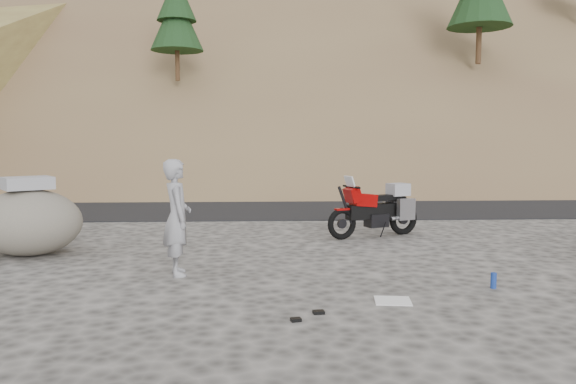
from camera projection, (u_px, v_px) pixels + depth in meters
name	position (u px, v px, depth m)	size (l,w,h in m)	color
ground	(319.00, 276.00, 7.97)	(140.00, 140.00, 0.00)	#3D3C39
road	(289.00, 204.00, 16.93)	(120.00, 7.00, 0.05)	black
hillside	(270.00, 32.00, 47.62)	(120.00, 73.00, 46.72)	brown
motorcycle	(378.00, 210.00, 11.24)	(1.99, 1.08, 1.26)	black
man	(178.00, 275.00, 8.08)	(0.61, 0.40, 1.67)	#97979C
boulder	(29.00, 222.00, 9.40)	(2.14, 2.01, 1.30)	#605A52
gear_white_cloth	(393.00, 301.00, 6.73)	(0.43, 0.38, 0.01)	white
gear_bottle	(494.00, 281.00, 7.32)	(0.08, 0.08, 0.21)	navy
gear_glove_a	(319.00, 312.00, 6.25)	(0.13, 0.09, 0.04)	black
gear_glove_b	(296.00, 320.00, 5.99)	(0.11, 0.08, 0.04)	black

